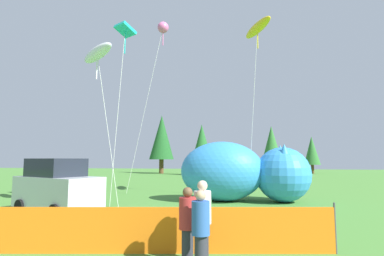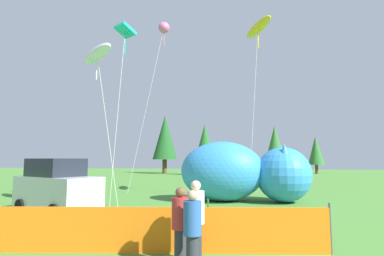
{
  "view_description": "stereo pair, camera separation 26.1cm",
  "coord_description": "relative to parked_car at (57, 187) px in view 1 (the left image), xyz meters",
  "views": [
    {
      "loc": [
        3.35,
        -11.2,
        2.27
      ],
      "look_at": [
        0.91,
        4.85,
        3.97
      ],
      "focal_mm": 28.0,
      "sensor_mm": 36.0,
      "label": 1
    },
    {
      "loc": [
        3.61,
        -11.16,
        2.27
      ],
      "look_at": [
        0.91,
        4.85,
        3.97
      ],
      "focal_mm": 28.0,
      "sensor_mm": 36.0,
      "label": 2
    }
  ],
  "objects": [
    {
      "name": "horizon_tree_northeast",
      "position": [
        19.38,
        38.22,
        2.53
      ],
      "size": [
        2.48,
        2.48,
        5.92
      ],
      "color": "brown",
      "rests_on": "ground"
    },
    {
      "name": "kite_yellow_hero",
      "position": [
        8.96,
        6.1,
        9.16
      ],
      "size": [
        1.76,
        3.2,
        10.66
      ],
      "color": "silver",
      "rests_on": "ground"
    },
    {
      "name": "spectator_in_black_shirt",
      "position": [
        6.89,
        -5.92,
        -0.2
      ],
      "size": [
        0.36,
        0.36,
        1.66
      ],
      "color": "#2D2D38",
      "rests_on": "ground"
    },
    {
      "name": "kite_pink_octopus",
      "position": [
        2.61,
        7.54,
        10.23
      ],
      "size": [
        2.78,
        0.77,
        11.82
      ],
      "color": "silver",
      "rests_on": "ground"
    },
    {
      "name": "inflatable_cat",
      "position": [
        7.78,
        4.71,
        0.39
      ],
      "size": [
        7.01,
        3.34,
        3.24
      ],
      "rotation": [
        0.0,
        0.0,
        0.02
      ],
      "color": "#338CD8",
      "rests_on": "ground"
    },
    {
      "name": "folding_chair",
      "position": [
        6.81,
        -1.26,
        -0.6
      ],
      "size": [
        0.58,
        0.58,
        0.88
      ],
      "rotation": [
        0.0,
        0.0,
        0.18
      ],
      "color": "#267F33",
      "rests_on": "ground"
    },
    {
      "name": "kite_white_ghost",
      "position": [
        0.89,
        1.42,
        6.33
      ],
      "size": [
        2.62,
        2.27,
        7.83
      ],
      "color": "silver",
      "rests_on": "ground"
    },
    {
      "name": "ground_plane",
      "position": [
        4.29,
        -0.75,
        -1.11
      ],
      "size": [
        120.0,
        120.0,
        0.0
      ],
      "primitive_type": "plane",
      "color": "#477F33"
    },
    {
      "name": "horizon_tree_east",
      "position": [
        -4.52,
        35.2,
        4.68
      ],
      "size": [
        3.95,
        3.95,
        9.43
      ],
      "color": "brown",
      "rests_on": "ground"
    },
    {
      "name": "kite_teal_diamond",
      "position": [
        1.85,
        2.52,
        7.79
      ],
      "size": [
        1.23,
        1.24,
        9.35
      ],
      "color": "silver",
      "rests_on": "ground"
    },
    {
      "name": "parked_car",
      "position": [
        0.0,
        0.0,
        0.0
      ],
      "size": [
        4.31,
        3.21,
        2.3
      ],
      "rotation": [
        0.0,
        0.0,
        -0.41
      ],
      "color": "#B7BCC1",
      "rests_on": "ground"
    },
    {
      "name": "horizon_tree_west",
      "position": [
        12.44,
        31.76,
        3.19
      ],
      "size": [
        2.94,
        2.94,
        7.0
      ],
      "color": "brown",
      "rests_on": "ground"
    },
    {
      "name": "horizon_tree_mid",
      "position": [
        2.55,
        30.98,
        3.4
      ],
      "size": [
        3.07,
        3.07,
        7.34
      ],
      "color": "brown",
      "rests_on": "ground"
    },
    {
      "name": "spectator_in_white_shirt",
      "position": [
        6.84,
        -5.16,
        -0.13
      ],
      "size": [
        0.39,
        0.39,
        1.8
      ],
      "color": "#2D2D38",
      "rests_on": "ground"
    },
    {
      "name": "safety_fence",
      "position": [
        5.18,
        -4.74,
        -0.55
      ],
      "size": [
        9.62,
        1.48,
        1.21
      ],
      "rotation": [
        0.0,
        0.0,
        0.15
      ],
      "color": "orange",
      "rests_on": "ground"
    },
    {
      "name": "spectator_in_blue_shirt",
      "position": [
        6.56,
        -5.5,
        -0.19
      ],
      "size": [
        0.36,
        0.36,
        1.67
      ],
      "color": "#2D2D38",
      "rests_on": "ground"
    }
  ]
}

